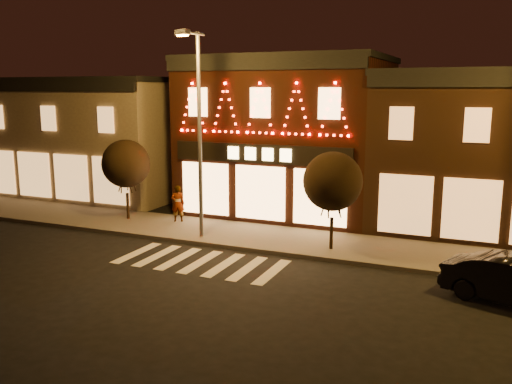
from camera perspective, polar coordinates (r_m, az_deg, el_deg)
The scene contains 9 objects.
ground at distance 18.28m, azimuth -12.01°, elevation -10.76°, with size 120.00×120.00×0.00m, color black.
sidewalk_far at distance 24.12m, azimuth 3.02°, elevation -5.04°, with size 44.00×4.00×0.15m, color #47423D.
building_left at distance 36.19m, azimuth -16.34°, elevation 5.62°, with size 12.20×8.28×7.30m.
building_pulp at distance 29.61m, azimuth 3.50°, elevation 5.96°, with size 10.20×8.34×8.30m.
building_right_a at distance 27.93m, azimuth 22.20°, elevation 4.06°, with size 9.20×8.28×7.50m.
streetlamp_mid at distance 23.45m, azimuth -6.18°, elevation 7.49°, with size 0.68×2.02×8.81m.
tree_left at distance 27.92m, azimuth -13.49°, elevation 2.91°, with size 2.40×2.40×4.02m.
tree_right at distance 22.12m, azimuth 8.05°, elevation 1.10°, with size 2.41×2.41×4.02m.
pedestrian at distance 27.18m, azimuth -8.20°, elevation -1.19°, with size 0.66×0.44×1.82m, color gray.
Camera 1 is at (10.01, -13.78, 6.64)m, focal length 38.13 mm.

